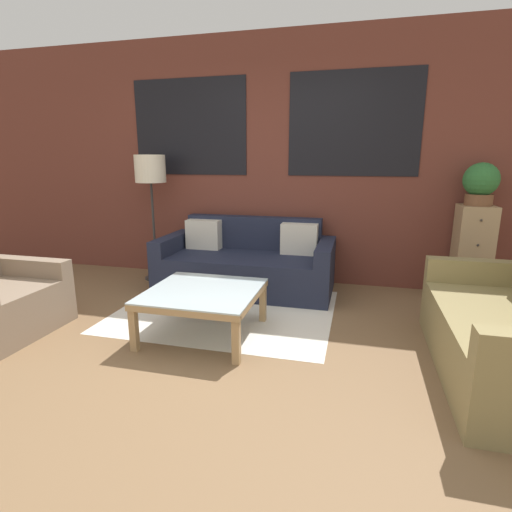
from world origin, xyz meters
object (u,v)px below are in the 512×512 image
(couch_dark, at_px, (247,264))
(potted_plant, at_px, (481,183))
(drawer_cabinet, at_px, (472,253))
(coffee_table, at_px, (203,296))
(floor_lamp, at_px, (151,174))

(couch_dark, xyz_separation_m, potted_plant, (2.33, 0.23, 0.92))
(drawer_cabinet, relative_size, potted_plant, 2.34)
(couch_dark, height_order, coffee_table, couch_dark)
(couch_dark, relative_size, potted_plant, 4.55)
(coffee_table, bearing_deg, drawer_cabinet, 32.86)
(potted_plant, bearing_deg, couch_dark, -174.28)
(coffee_table, bearing_deg, floor_lamp, 130.47)
(coffee_table, height_order, potted_plant, potted_plant)
(couch_dark, bearing_deg, potted_plant, 5.72)
(floor_lamp, bearing_deg, coffee_table, -49.53)
(couch_dark, xyz_separation_m, drawer_cabinet, (2.33, 0.23, 0.21))
(couch_dark, bearing_deg, floor_lamp, 175.36)
(coffee_table, relative_size, floor_lamp, 0.60)
(couch_dark, xyz_separation_m, floor_lamp, (-1.18, 0.10, 0.98))
(floor_lamp, bearing_deg, potted_plant, 2.25)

